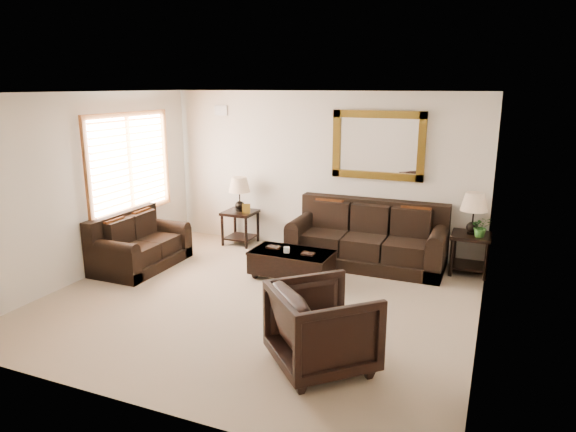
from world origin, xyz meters
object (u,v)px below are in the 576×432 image
at_px(armchair, 322,323).
at_px(end_table_right, 473,221).
at_px(coffee_table, 292,261).
at_px(sofa, 368,242).
at_px(end_table_left, 240,201).
at_px(loveseat, 138,247).

bearing_deg(armchair, end_table_right, -62.67).
bearing_deg(coffee_table, armchair, -59.77).
height_order(sofa, armchair, sofa).
bearing_deg(end_table_left, coffee_table, -39.13).
relative_size(end_table_right, armchair, 1.31).
distance_m(end_table_right, coffee_table, 2.76).
distance_m(sofa, end_table_right, 1.62).
height_order(loveseat, armchair, armchair).
distance_m(loveseat, armchair, 4.05).
relative_size(coffee_table, armchair, 1.27).
bearing_deg(end_table_left, armchair, -51.40).
xyz_separation_m(sofa, end_table_right, (1.54, 0.15, 0.46)).
height_order(loveseat, end_table_right, end_table_right).
distance_m(end_table_right, armchair, 3.63).
xyz_separation_m(sofa, end_table_left, (-2.38, 0.16, 0.43)).
height_order(end_table_left, end_table_right, end_table_right).
xyz_separation_m(sofa, loveseat, (-3.31, -1.52, -0.05)).
relative_size(loveseat, end_table_left, 1.24).
bearing_deg(armchair, loveseat, 21.21).
xyz_separation_m(sofa, coffee_table, (-0.88, -1.06, -0.10)).
distance_m(end_table_left, coffee_table, 2.01).
relative_size(loveseat, armchair, 1.59).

